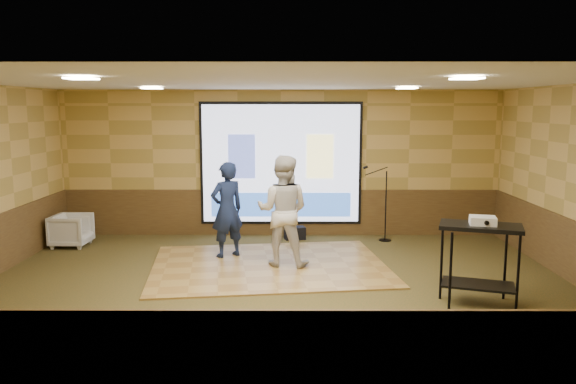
{
  "coord_description": "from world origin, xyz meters",
  "views": [
    {
      "loc": [
        0.18,
        -8.02,
        2.64
      ],
      "look_at": [
        0.15,
        0.87,
        1.3
      ],
      "focal_mm": 35.0,
      "sensor_mm": 36.0,
      "label": 1
    }
  ],
  "objects_px": {
    "projector_screen": "(281,165)",
    "dance_floor": "(269,265)",
    "mic_stand": "(383,216)",
    "projector": "(483,221)",
    "av_table": "(480,247)",
    "banquet_chair": "(71,230)",
    "player_right": "(283,211)",
    "player_left": "(227,210)",
    "duffel_bag": "(295,233)"
  },
  "relations": [
    {
      "from": "projector_screen",
      "to": "dance_floor",
      "type": "height_order",
      "value": "projector_screen"
    },
    {
      "from": "av_table",
      "to": "projector",
      "type": "distance_m",
      "value": 0.36
    },
    {
      "from": "projector_screen",
      "to": "projector",
      "type": "xyz_separation_m",
      "value": [
        2.74,
        -4.16,
        -0.32
      ]
    },
    {
      "from": "player_left",
      "to": "av_table",
      "type": "distance_m",
      "value": 4.34
    },
    {
      "from": "duffel_bag",
      "to": "mic_stand",
      "type": "bearing_deg",
      "value": -4.08
    },
    {
      "from": "banquet_chair",
      "to": "duffel_bag",
      "type": "bearing_deg",
      "value": -80.15
    },
    {
      "from": "dance_floor",
      "to": "banquet_chair",
      "type": "bearing_deg",
      "value": 160.47
    },
    {
      "from": "projector_screen",
      "to": "av_table",
      "type": "distance_m",
      "value": 5.01
    },
    {
      "from": "dance_floor",
      "to": "player_left",
      "type": "height_order",
      "value": "player_left"
    },
    {
      "from": "player_right",
      "to": "banquet_chair",
      "type": "xyz_separation_m",
      "value": [
        -4.07,
        1.35,
        -0.64
      ]
    },
    {
      "from": "player_left",
      "to": "mic_stand",
      "type": "bearing_deg",
      "value": 170.4
    },
    {
      "from": "projector",
      "to": "mic_stand",
      "type": "distance_m",
      "value": 3.81
    },
    {
      "from": "projector_screen",
      "to": "dance_floor",
      "type": "xyz_separation_m",
      "value": [
        -0.16,
        -2.32,
        -1.46
      ]
    },
    {
      "from": "banquet_chair",
      "to": "av_table",
      "type": "bearing_deg",
      "value": -113.63
    },
    {
      "from": "projector_screen",
      "to": "duffel_bag",
      "type": "distance_m",
      "value": 1.42
    },
    {
      "from": "dance_floor",
      "to": "duffel_bag",
      "type": "relative_size",
      "value": 9.57
    },
    {
      "from": "player_right",
      "to": "dance_floor",
      "type": "bearing_deg",
      "value": 13.99
    },
    {
      "from": "banquet_chair",
      "to": "duffel_bag",
      "type": "distance_m",
      "value": 4.33
    },
    {
      "from": "dance_floor",
      "to": "player_left",
      "type": "bearing_deg",
      "value": 144.68
    },
    {
      "from": "player_right",
      "to": "mic_stand",
      "type": "distance_m",
      "value": 2.73
    },
    {
      "from": "player_right",
      "to": "av_table",
      "type": "height_order",
      "value": "player_right"
    },
    {
      "from": "mic_stand",
      "to": "projector_screen",
      "type": "bearing_deg",
      "value": -174.72
    },
    {
      "from": "mic_stand",
      "to": "banquet_chair",
      "type": "distance_m",
      "value": 6.06
    },
    {
      "from": "dance_floor",
      "to": "mic_stand",
      "type": "xyz_separation_m",
      "value": [
        2.2,
        1.85,
        0.48
      ]
    },
    {
      "from": "dance_floor",
      "to": "player_right",
      "type": "xyz_separation_m",
      "value": [
        0.23,
        0.01,
        0.93
      ]
    },
    {
      "from": "player_right",
      "to": "mic_stand",
      "type": "height_order",
      "value": "player_right"
    },
    {
      "from": "player_left",
      "to": "projector",
      "type": "height_order",
      "value": "player_left"
    },
    {
      "from": "dance_floor",
      "to": "projector_screen",
      "type": "bearing_deg",
      "value": 86.09
    },
    {
      "from": "projector_screen",
      "to": "player_left",
      "type": "bearing_deg",
      "value": -117.22
    },
    {
      "from": "av_table",
      "to": "projector",
      "type": "xyz_separation_m",
      "value": [
        0.02,
        -0.01,
        0.36
      ]
    },
    {
      "from": "dance_floor",
      "to": "banquet_chair",
      "type": "height_order",
      "value": "banquet_chair"
    },
    {
      "from": "dance_floor",
      "to": "duffel_bag",
      "type": "xyz_separation_m",
      "value": [
        0.44,
        1.97,
        0.11
      ]
    },
    {
      "from": "player_right",
      "to": "av_table",
      "type": "xyz_separation_m",
      "value": [
        2.65,
        -1.84,
        -0.15
      ]
    },
    {
      "from": "player_left",
      "to": "duffel_bag",
      "type": "distance_m",
      "value": 2.01
    },
    {
      "from": "projector_screen",
      "to": "banquet_chair",
      "type": "distance_m",
      "value": 4.28
    },
    {
      "from": "mic_stand",
      "to": "projector",
      "type": "bearing_deg",
      "value": -60.66
    },
    {
      "from": "player_left",
      "to": "banquet_chair",
      "type": "xyz_separation_m",
      "value": [
        -3.08,
        0.82,
        -0.56
      ]
    },
    {
      "from": "banquet_chair",
      "to": "dance_floor",
      "type": "bearing_deg",
      "value": -107.75
    },
    {
      "from": "player_right",
      "to": "duffel_bag",
      "type": "height_order",
      "value": "player_right"
    },
    {
      "from": "player_left",
      "to": "duffel_bag",
      "type": "bearing_deg",
      "value": -163.52
    },
    {
      "from": "player_left",
      "to": "mic_stand",
      "type": "xyz_separation_m",
      "value": [
        2.96,
        1.31,
        -0.37
      ]
    },
    {
      "from": "projector_screen",
      "to": "projector",
      "type": "distance_m",
      "value": 5.0
    },
    {
      "from": "dance_floor",
      "to": "banquet_chair",
      "type": "xyz_separation_m",
      "value": [
        -3.84,
        1.36,
        0.3
      ]
    },
    {
      "from": "player_right",
      "to": "mic_stand",
      "type": "relative_size",
      "value": 1.22
    },
    {
      "from": "mic_stand",
      "to": "av_table",
      "type": "bearing_deg",
      "value": -60.91
    },
    {
      "from": "dance_floor",
      "to": "banquet_chair",
      "type": "relative_size",
      "value": 5.64
    },
    {
      "from": "projector_screen",
      "to": "banquet_chair",
      "type": "height_order",
      "value": "projector_screen"
    },
    {
      "from": "projector_screen",
      "to": "banquet_chair",
      "type": "relative_size",
      "value": 4.84
    },
    {
      "from": "projector",
      "to": "banquet_chair",
      "type": "xyz_separation_m",
      "value": [
        -6.74,
        3.2,
        -0.85
      ]
    },
    {
      "from": "dance_floor",
      "to": "player_right",
      "type": "relative_size",
      "value": 2.1
    }
  ]
}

